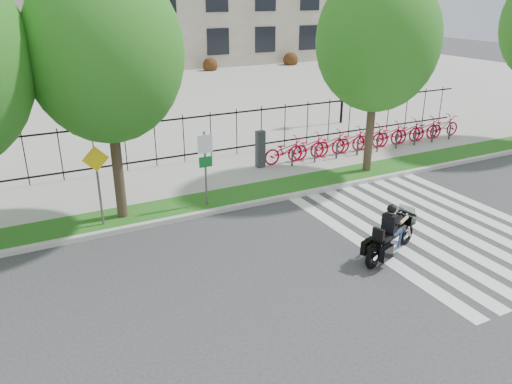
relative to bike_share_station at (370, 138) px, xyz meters
name	(u,v)px	position (x,y,z in m)	size (l,w,h in m)	color
ground	(301,264)	(-8.06, -7.20, -0.68)	(120.00, 120.00, 0.00)	#333335
curb	(236,207)	(-8.06, -3.10, -0.61)	(60.00, 0.20, 0.15)	#B9B6AE
grass_verge	(226,198)	(-8.06, -2.25, -0.61)	(60.00, 1.50, 0.15)	#1B5415
sidewalk	(200,176)	(-8.06, 0.25, -0.61)	(60.00, 3.50, 0.15)	#9D9992
plaza	(107,98)	(-8.06, 17.80, -0.63)	(80.00, 34.00, 0.10)	#9D9992
crosswalk_stripes	(435,228)	(-3.23, -7.20, -0.68)	(5.70, 8.00, 0.01)	silver
iron_fence	(184,139)	(-8.06, 2.00, 0.47)	(30.00, 0.06, 2.00)	black
lamp_post_right	(344,65)	(1.94, 4.80, 2.52)	(1.06, 0.70, 4.25)	black
street_tree_1	(105,53)	(-11.64, -2.25, 4.46)	(4.45, 4.45, 7.56)	#35291D
street_tree_2	(378,41)	(-1.93, -2.25, 4.43)	(4.50, 4.50, 7.57)	#35291D
bike_share_station	(370,138)	(0.00, 0.00, 0.00)	(11.19, 0.89, 1.50)	#2D2D33
sign_pole_regulatory	(205,159)	(-8.92, -2.62, 1.06)	(0.50, 0.09, 2.50)	#59595B
sign_pole_warning	(97,175)	(-12.31, -2.62, 1.06)	(0.78, 0.09, 2.49)	#59595B
motorcycle_rider	(391,235)	(-5.66, -7.90, -0.06)	(2.34, 1.19, 1.89)	black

